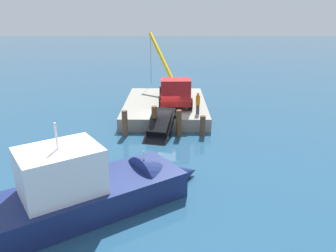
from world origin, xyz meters
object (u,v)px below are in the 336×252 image
object	(u,v)px
dock_worker	(198,103)
moored_yacht	(106,193)
salvaged_car	(160,128)
crane_truck	(174,90)

from	to	relation	value
dock_worker	moored_yacht	world-z (taller)	moored_yacht
salvaged_car	crane_truck	bearing A→B (deg)	167.56
dock_worker	salvaged_car	world-z (taller)	dock_worker
salvaged_car	moored_yacht	xyz separation A→B (m)	(9.47, -2.36, -0.09)
crane_truck	moored_yacht	bearing A→B (deg)	-13.43
crane_truck	dock_worker	distance (m)	3.36
salvaged_car	moored_yacht	size ratio (longest dim) A/B	0.36
crane_truck	moored_yacht	xyz separation A→B (m)	(14.73, -3.52, -1.81)
crane_truck	dock_worker	size ratio (longest dim) A/B	6.13
crane_truck	salvaged_car	xyz separation A→B (m)	(5.25, -1.16, -1.72)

